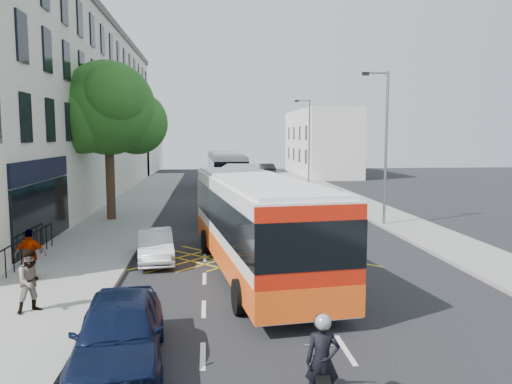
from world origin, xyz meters
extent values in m
plane|color=black|center=(0.00, 0.00, 0.00)|extent=(120.00, 120.00, 0.00)
cube|color=gray|center=(-8.50, 15.00, 0.07)|extent=(5.00, 70.00, 0.15)
cube|color=gray|center=(7.50, 15.00, 0.07)|extent=(3.00, 70.00, 0.15)
cube|color=beige|center=(-14.00, 24.50, 6.50)|extent=(8.00, 45.00, 13.00)
cube|color=#59544C|center=(-14.00, 24.50, 13.25)|extent=(8.30, 45.00, 0.50)
cube|color=black|center=(-9.95, 8.00, 3.40)|extent=(0.12, 7.00, 0.90)
cube|color=black|center=(-9.95, 8.00, 1.60)|extent=(0.12, 7.00, 2.60)
cube|color=silver|center=(-14.00, 55.00, 5.00)|extent=(8.00, 20.00, 10.00)
cube|color=silver|center=(11.00, 48.00, 4.00)|extent=(6.00, 18.00, 8.00)
cylinder|color=#382619|center=(-8.50, 15.00, 2.35)|extent=(0.50, 0.50, 4.40)
sphere|color=#265A19|center=(-8.50, 15.00, 6.35)|extent=(5.20, 5.20, 5.20)
sphere|color=#265A19|center=(-7.10, 15.80, 5.55)|extent=(3.60, 3.60, 3.60)
sphere|color=#265A19|center=(-9.70, 14.40, 5.75)|extent=(3.80, 3.80, 3.80)
sphere|color=#265A19|center=(-7.90, 13.70, 6.95)|extent=(3.40, 3.40, 3.40)
sphere|color=#265A19|center=(-9.30, 16.10, 7.35)|extent=(3.20, 3.20, 3.20)
cylinder|color=slate|center=(6.30, 12.00, 4.15)|extent=(0.14, 0.14, 8.00)
cylinder|color=slate|center=(5.70, 12.00, 8.05)|extent=(1.20, 0.10, 0.10)
cube|color=black|center=(5.10, 12.00, 8.00)|extent=(0.35, 0.15, 0.18)
cylinder|color=slate|center=(6.30, 32.00, 4.15)|extent=(0.14, 0.14, 8.00)
cylinder|color=slate|center=(5.70, 32.00, 8.05)|extent=(1.20, 0.10, 0.10)
cube|color=black|center=(5.10, 32.00, 8.00)|extent=(0.35, 0.15, 0.18)
cube|color=silver|center=(-1.40, 3.67, 1.82)|extent=(4.21, 12.18, 2.87)
cube|color=silver|center=(-1.40, 3.67, 3.31)|extent=(3.96, 11.92, 0.13)
cube|color=black|center=(-1.40, 3.67, 2.22)|extent=(4.28, 12.25, 1.19)
cube|color=#F15114|center=(-1.40, 3.67, 0.81)|extent=(4.26, 12.24, 0.81)
cube|color=red|center=(-0.64, -2.22, 1.84)|extent=(2.74, 0.45, 2.71)
cube|color=#FF0C0C|center=(-1.74, -2.37, 1.08)|extent=(0.26, 0.09, 0.25)
cube|color=#FF0C0C|center=(0.46, -2.09, 1.08)|extent=(0.26, 0.09, 0.25)
cylinder|color=black|center=(-3.16, 6.72, 0.49)|extent=(0.43, 1.01, 0.98)
cylinder|color=black|center=(-0.47, 7.07, 0.49)|extent=(0.43, 1.01, 0.98)
cylinder|color=black|center=(-2.23, -0.48, 0.49)|extent=(0.43, 1.01, 0.98)
cylinder|color=black|center=(0.46, -0.14, 0.49)|extent=(0.43, 1.01, 0.98)
cube|color=silver|center=(-1.26, 16.12, 1.56)|extent=(3.63, 10.49, 2.48)
cube|color=silver|center=(-1.26, 16.12, 2.85)|extent=(3.42, 10.26, 0.11)
cube|color=black|center=(-1.26, 16.12, 1.92)|extent=(3.70, 10.56, 1.03)
cube|color=#0C6998|center=(-1.26, 16.12, 0.70)|extent=(3.69, 10.55, 0.70)
cube|color=#0D6FA6|center=(-1.91, 11.05, 1.59)|extent=(2.37, 0.40, 2.34)
cube|color=#FF0C0C|center=(-2.83, 11.16, 0.93)|extent=(0.26, 0.09, 0.25)
cube|color=#FF0C0C|center=(-1.01, 10.92, 0.93)|extent=(0.26, 0.09, 0.25)
cylinder|color=black|center=(-2.06, 19.04, 0.42)|extent=(0.37, 0.87, 0.84)
cylinder|color=black|center=(0.26, 18.75, 0.42)|extent=(0.37, 0.87, 0.84)
cylinder|color=black|center=(-2.86, 12.84, 0.42)|extent=(0.37, 0.87, 0.84)
cylinder|color=black|center=(-0.54, 12.54, 0.42)|extent=(0.37, 0.87, 0.84)
cube|color=silver|center=(-1.43, 31.45, 1.81)|extent=(3.19, 12.01, 2.87)
cube|color=silver|center=(-1.43, 31.45, 3.30)|extent=(2.97, 11.76, 0.13)
cube|color=black|center=(-1.43, 31.45, 2.22)|extent=(3.26, 12.07, 1.19)
cube|color=#0C7B9B|center=(-1.43, 31.45, 0.81)|extent=(3.25, 12.06, 0.81)
cube|color=silver|center=(-1.18, 25.53, 1.84)|extent=(2.75, 0.21, 2.71)
cube|color=#FF0C0C|center=(-2.28, 25.48, 1.08)|extent=(0.25, 0.07, 0.25)
cube|color=#FF0C0C|center=(-0.08, 25.57, 1.08)|extent=(0.25, 0.07, 0.25)
cylinder|color=black|center=(-2.91, 34.64, 0.49)|extent=(0.34, 0.99, 0.97)
cylinder|color=black|center=(-0.21, 34.76, 0.49)|extent=(0.34, 0.99, 0.97)
cylinder|color=black|center=(-2.61, 27.40, 0.49)|extent=(0.34, 0.99, 0.97)
cylinder|color=black|center=(0.09, 27.51, 0.49)|extent=(0.34, 0.99, 0.97)
cylinder|color=black|center=(-1.01, -4.75, 0.30)|extent=(0.20, 0.61, 0.60)
cube|color=black|center=(-1.12, -5.45, 0.58)|extent=(0.37, 1.15, 0.21)
cube|color=black|center=(-1.08, -5.22, 0.75)|extent=(0.32, 0.46, 0.19)
cube|color=black|center=(-1.15, -5.69, 0.71)|extent=(0.31, 0.50, 0.09)
cylinder|color=slate|center=(-1.02, -4.80, 0.66)|extent=(0.12, 0.41, 0.79)
cylinder|color=slate|center=(-1.04, -4.94, 0.99)|extent=(0.57, 0.12, 0.04)
imported|color=black|center=(-1.12, -5.50, 0.96)|extent=(0.64, 0.47, 1.63)
sphere|color=#99999E|center=(-1.12, -5.50, 1.65)|extent=(0.28, 0.28, 0.28)
imported|color=black|center=(-4.90, -3.40, 0.76)|extent=(2.19, 4.63, 1.53)
imported|color=#B7BBC0|center=(-5.09, 5.57, 0.61)|extent=(1.77, 3.84, 1.22)
imported|color=#AF0715|center=(4.96, 17.90, 0.71)|extent=(2.43, 5.06, 1.42)
imported|color=#3B3F42|center=(0.34, 39.40, 0.73)|extent=(2.71, 5.38, 1.46)
imported|color=#B8BCC1|center=(2.69, 35.41, 0.75)|extent=(2.21, 4.57, 1.50)
imported|color=black|center=(4.05, 47.14, 0.75)|extent=(2.03, 4.68, 1.50)
imported|color=gray|center=(-7.72, -0.17, 1.00)|extent=(1.04, 1.00, 1.69)
imported|color=gray|center=(-8.75, 2.79, 1.00)|extent=(1.00, 0.43, 1.69)
camera|label=1|loc=(-3.05, -13.52, 4.79)|focal=35.00mm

